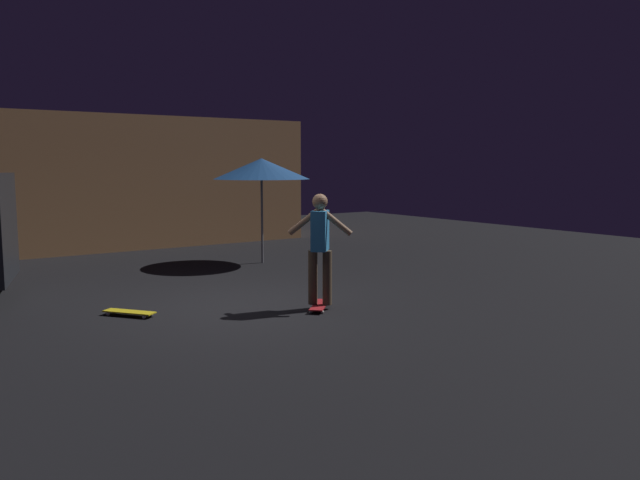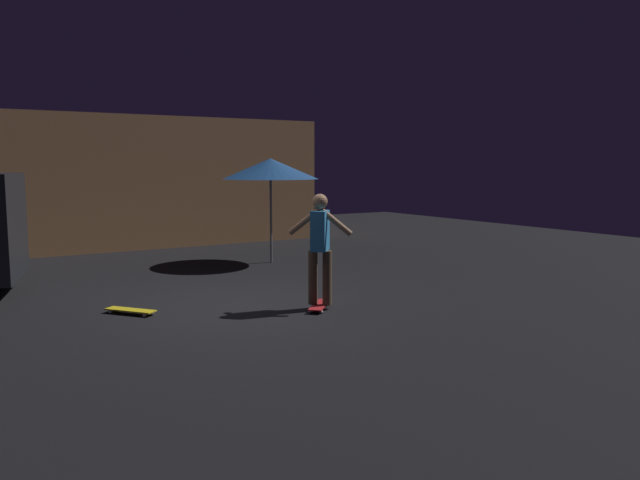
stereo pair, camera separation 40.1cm
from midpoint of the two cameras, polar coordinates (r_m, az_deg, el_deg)
ground_plane at (r=9.96m, az=-6.52°, el=-5.85°), size 28.00×28.00×0.00m
low_building at (r=18.11m, az=-20.31°, el=4.90°), size 12.52×3.78×3.40m
patio_umbrella at (r=14.00m, az=-3.64°, el=6.39°), size 2.10×2.10×2.30m
skateboard_ridden at (r=9.66m, az=1.20°, el=-5.87°), size 0.69×0.70×0.07m
skateboard_spare at (r=9.68m, az=-15.48°, el=-6.10°), size 0.63×0.74×0.07m
skater at (r=9.49m, az=1.21°, el=-0.08°), size 0.76×0.75×1.67m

